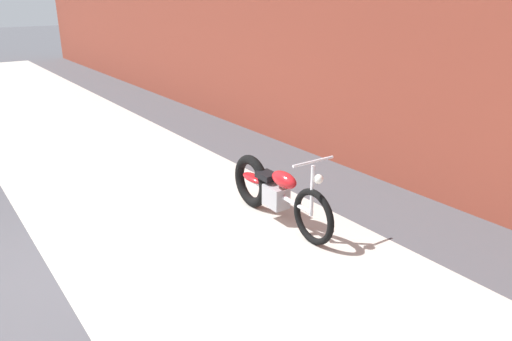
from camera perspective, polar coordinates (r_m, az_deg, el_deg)
ground_plane at (r=5.67m, az=-22.48°, el=-11.29°), size 80.00×80.00×0.00m
sidewalk_slab at (r=6.17m, az=-6.55°, el=-7.04°), size 36.00×3.50×0.01m
motorcycle_red at (r=6.32m, az=1.94°, el=-2.30°), size 2.01×0.58×1.03m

